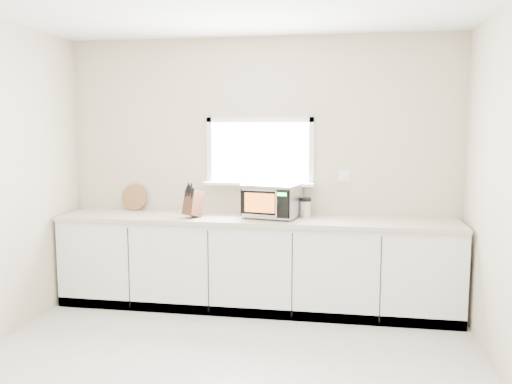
# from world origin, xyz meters

# --- Properties ---
(back_wall) EXTENTS (4.00, 0.17, 2.70)m
(back_wall) POSITION_xyz_m (0.00, 2.00, 1.36)
(back_wall) COLOR #BFB697
(back_wall) RESTS_ON ground
(cabinets) EXTENTS (3.92, 0.60, 0.88)m
(cabinets) POSITION_xyz_m (0.00, 1.70, 0.44)
(cabinets) COLOR white
(cabinets) RESTS_ON ground
(countertop) EXTENTS (3.92, 0.64, 0.04)m
(countertop) POSITION_xyz_m (0.00, 1.69, 0.90)
(countertop) COLOR beige
(countertop) RESTS_ON cabinets
(microwave) EXTENTS (0.58, 0.49, 0.33)m
(microwave) POSITION_xyz_m (0.16, 1.73, 1.09)
(microwave) COLOR black
(microwave) RESTS_ON countertop
(knife_block) EXTENTS (0.19, 0.26, 0.35)m
(knife_block) POSITION_xyz_m (-0.60, 1.60, 1.07)
(knife_block) COLOR #4F2B1C
(knife_block) RESTS_ON countertop
(cutting_board) EXTENTS (0.28, 0.07, 0.28)m
(cutting_board) POSITION_xyz_m (-1.35, 1.94, 1.06)
(cutting_board) COLOR brown
(cutting_board) RESTS_ON countertop
(coffee_grinder) EXTENTS (0.12, 0.12, 0.19)m
(coffee_grinder) POSITION_xyz_m (0.48, 1.82, 1.02)
(coffee_grinder) COLOR #B6B8BE
(coffee_grinder) RESTS_ON countertop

